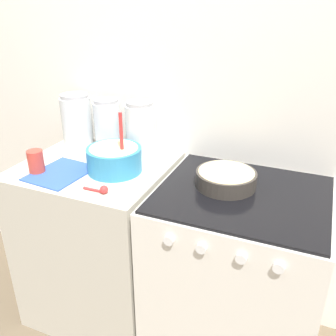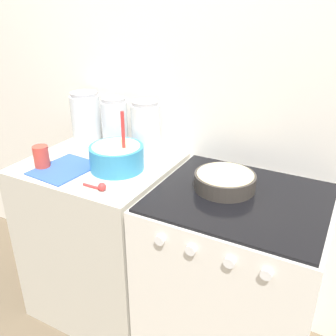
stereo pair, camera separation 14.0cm
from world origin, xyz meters
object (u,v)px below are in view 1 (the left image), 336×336
baking_pan (226,178)px  tin_can (36,162)px  storage_jar_right (140,132)px  stove (235,277)px  storage_jar_middle (108,128)px  storage_jar_left (77,123)px  mixing_bowl (114,158)px

baking_pan → tin_can: size_ratio=2.38×
storage_jar_right → tin_can: 0.53m
stove → storage_jar_middle: 0.99m
storage_jar_right → storage_jar_left: bearing=180.0°
stove → tin_can: size_ratio=8.19×
mixing_bowl → baking_pan: bearing=5.7°
storage_jar_right → baking_pan: bearing=-20.2°
stove → storage_jar_left: 1.15m
baking_pan → tin_can: tin_can is taller
mixing_bowl → baking_pan: size_ratio=1.11×
storage_jar_middle → storage_jar_right: bearing=0.0°
stove → storage_jar_middle: (-0.78, 0.22, 0.56)m
storage_jar_middle → storage_jar_right: size_ratio=0.97×
mixing_bowl → storage_jar_left: size_ratio=1.05×
stove → storage_jar_right: storage_jar_right is taller
storage_jar_right → stove: bearing=-20.3°
stove → storage_jar_right: bearing=159.7°
tin_can → stove: bearing=10.8°
storage_jar_left → storage_jar_right: same height
baking_pan → storage_jar_middle: bearing=165.1°
baking_pan → storage_jar_left: bearing=168.2°
mixing_bowl → storage_jar_left: (-0.37, 0.24, 0.05)m
baking_pan → storage_jar_middle: storage_jar_middle is taller
mixing_bowl → tin_can: (-0.32, -0.16, -0.01)m
tin_can → baking_pan: bearing=13.9°
stove → baking_pan: 0.49m
baking_pan → storage_jar_right: bearing=159.8°
stove → storage_jar_left: size_ratio=3.25×
baking_pan → tin_can: 0.87m
storage_jar_middle → storage_jar_left: bearing=180.0°
baking_pan → storage_jar_middle: (-0.69, 0.18, 0.08)m
storage_jar_left → storage_jar_middle: (0.19, 0.00, -0.00)m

